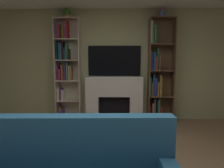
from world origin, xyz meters
The scene contains 7 objects.
wall_back_accent centered at (0.00, 2.76, 1.26)m, with size 5.81×0.06×2.52m, color tan.
fireplace centered at (0.00, 2.60, 0.54)m, with size 1.39×0.55×1.01m.
tv centered at (0.00, 2.70, 1.36)m, with size 1.19×0.06×0.68m, color black.
bookshelf_left centered at (-1.10, 2.61, 1.21)m, with size 0.56×0.32×2.30m.
bookshelf_right centered at (0.98, 2.61, 1.03)m, with size 0.56×0.33×2.30m.
potted_plant centered at (-1.04, 2.58, 2.39)m, with size 0.16×0.16×0.20m.
vase_with_flowers centered at (1.04, 2.58, 2.37)m, with size 0.16×0.16×0.20m.
Camera 1 is at (0.12, -2.33, 1.46)m, focal length 35.17 mm.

